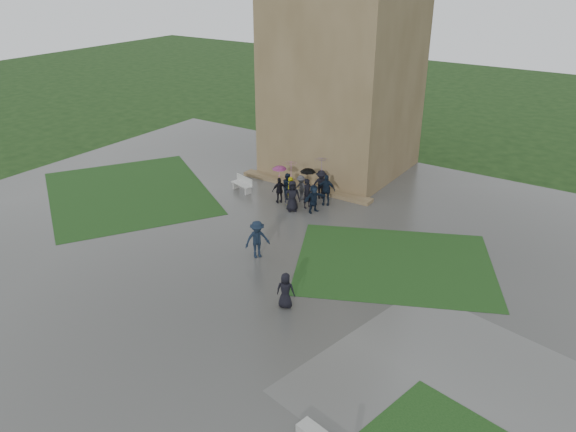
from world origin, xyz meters
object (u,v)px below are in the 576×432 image
Objects in this scene: tower at (345,29)px; pedestrian_near at (285,290)px; pedestrian_mid at (257,239)px; bench at (243,184)px.

tower is 11.66× the size of pedestrian_near.
pedestrian_mid reaches higher than pedestrian_near.
bench is at bearing -112.66° from tower.
bench is 8.38m from pedestrian_mid.
tower is 11.03× the size of bench.
bench is at bearing 77.28° from pedestrian_mid.
bench is 1.06× the size of pedestrian_near.
bench is (-2.89, -6.92, -8.52)m from tower.
pedestrian_mid is (5.70, -6.13, 0.47)m from bench.
pedestrian_mid is at bearing -77.87° from tower.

